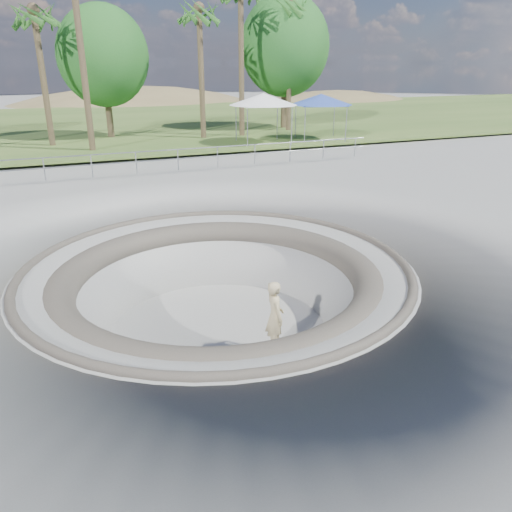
% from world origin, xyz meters
% --- Properties ---
extents(ground, '(180.00, 180.00, 0.00)m').
position_xyz_m(ground, '(0.00, 0.00, 0.00)').
color(ground, '#979692').
rests_on(ground, ground).
extents(skate_bowl, '(14.00, 14.00, 4.10)m').
position_xyz_m(skate_bowl, '(0.00, 0.00, -1.83)').
color(skate_bowl, '#979692').
rests_on(skate_bowl, ground).
extents(grass_strip, '(180.00, 36.00, 0.12)m').
position_xyz_m(grass_strip, '(0.00, 34.00, 0.22)').
color(grass_strip, '#3D5A24').
rests_on(grass_strip, ground).
extents(distant_hills, '(103.20, 45.00, 28.60)m').
position_xyz_m(distant_hills, '(3.78, 57.17, -7.02)').
color(distant_hills, brown).
rests_on(distant_hills, ground).
extents(safety_railing, '(25.00, 0.06, 1.03)m').
position_xyz_m(safety_railing, '(0.00, 12.00, 0.69)').
color(safety_railing, gray).
rests_on(safety_railing, ground).
extents(skateboard, '(0.81, 0.30, 0.08)m').
position_xyz_m(skateboard, '(0.95, -1.65, -1.84)').
color(skateboard, olive).
rests_on(skateboard, ground).
extents(skater, '(0.51, 0.73, 1.89)m').
position_xyz_m(skater, '(0.95, -1.65, -0.87)').
color(skater, tan).
rests_on(skater, skateboard).
extents(canopy_white, '(5.93, 5.93, 3.02)m').
position_xyz_m(canopy_white, '(9.02, 18.00, 2.92)').
color(canopy_white, gray).
rests_on(canopy_white, ground).
extents(canopy_blue, '(5.56, 5.56, 2.89)m').
position_xyz_m(canopy_blue, '(13.11, 18.00, 2.81)').
color(canopy_blue, gray).
rests_on(canopy_blue, ground).
extents(palm_b, '(2.60, 2.60, 8.50)m').
position_xyz_m(palm_b, '(-3.42, 22.02, 7.42)').
color(palm_b, brown).
rests_on(palm_b, ground).
extents(palm_d, '(2.60, 2.60, 8.90)m').
position_xyz_m(palm_d, '(6.21, 21.76, 7.79)').
color(palm_d, brown).
rests_on(palm_d, ground).
extents(palm_f, '(2.60, 2.60, 9.66)m').
position_xyz_m(palm_f, '(13.36, 23.30, 8.50)').
color(palm_f, brown).
rests_on(palm_f, ground).
extents(bushy_tree_mid, '(5.89, 5.35, 8.49)m').
position_xyz_m(bushy_tree_mid, '(0.43, 24.49, 5.44)').
color(bushy_tree_mid, brown).
rests_on(bushy_tree_mid, ground).
extents(bushy_tree_right, '(6.75, 6.14, 9.74)m').
position_xyz_m(bushy_tree_right, '(13.73, 24.89, 6.21)').
color(bushy_tree_right, brown).
rests_on(bushy_tree_right, ground).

